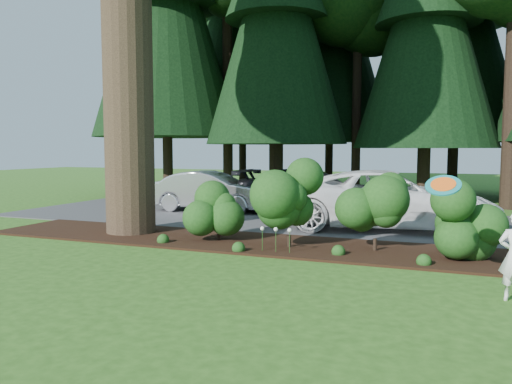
{
  "coord_description": "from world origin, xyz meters",
  "views": [
    {
      "loc": [
        3.06,
        -7.27,
        2.19
      ],
      "look_at": [
        -0.68,
        2.23,
        1.3
      ],
      "focal_mm": 35.0,
      "sensor_mm": 36.0,
      "label": 1
    }
  ],
  "objects_px": {
    "car_dark_suv": "(311,191)",
    "car_silver_wagon": "(211,191)",
    "car_white_suv": "(388,199)",
    "frisbee": "(443,185)"
  },
  "relations": [
    {
      "from": "car_silver_wagon",
      "to": "car_dark_suv",
      "type": "distance_m",
      "value": 3.47
    },
    {
      "from": "car_silver_wagon",
      "to": "car_dark_suv",
      "type": "xyz_separation_m",
      "value": [
        3.42,
        0.56,
        0.05
      ]
    },
    {
      "from": "car_dark_suv",
      "to": "frisbee",
      "type": "height_order",
      "value": "frisbee"
    },
    {
      "from": "car_white_suv",
      "to": "frisbee",
      "type": "relative_size",
      "value": 10.42
    },
    {
      "from": "car_white_suv",
      "to": "car_dark_suv",
      "type": "xyz_separation_m",
      "value": [
        -2.75,
        2.22,
        -0.05
      ]
    },
    {
      "from": "car_silver_wagon",
      "to": "car_white_suv",
      "type": "xyz_separation_m",
      "value": [
        6.17,
        -1.66,
        0.1
      ]
    },
    {
      "from": "frisbee",
      "to": "car_dark_suv",
      "type": "bearing_deg",
      "value": 117.87
    },
    {
      "from": "car_white_suv",
      "to": "car_dark_suv",
      "type": "distance_m",
      "value": 3.54
    },
    {
      "from": "car_dark_suv",
      "to": "car_silver_wagon",
      "type": "bearing_deg",
      "value": 102.06
    },
    {
      "from": "car_white_suv",
      "to": "frisbee",
      "type": "xyz_separation_m",
      "value": [
        1.47,
        -5.77,
        0.82
      ]
    }
  ]
}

